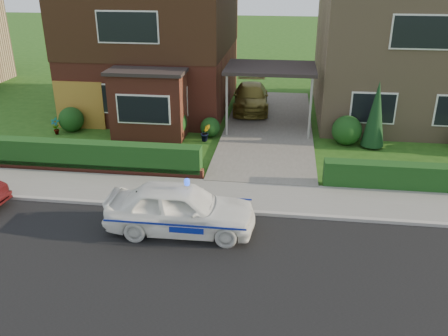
# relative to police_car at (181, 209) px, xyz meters

# --- Properties ---
(ground) EXTENTS (120.00, 120.00, 0.00)m
(ground) POSITION_rel_police_car_xyz_m (1.98, -1.89, -0.69)
(ground) COLOR #1F4B14
(ground) RESTS_ON ground
(road) EXTENTS (60.00, 6.00, 0.02)m
(road) POSITION_rel_police_car_xyz_m (1.98, -1.89, -0.69)
(road) COLOR black
(road) RESTS_ON ground
(kerb) EXTENTS (60.00, 0.16, 0.12)m
(kerb) POSITION_rel_police_car_xyz_m (1.98, 1.16, -0.63)
(kerb) COLOR #9E9993
(kerb) RESTS_ON ground
(sidewalk) EXTENTS (60.00, 2.00, 0.10)m
(sidewalk) POSITION_rel_police_car_xyz_m (1.98, 2.21, -0.64)
(sidewalk) COLOR slate
(sidewalk) RESTS_ON ground
(driveway) EXTENTS (3.80, 12.00, 0.12)m
(driveway) POSITION_rel_police_car_xyz_m (1.98, 9.11, -0.63)
(driveway) COLOR #666059
(driveway) RESTS_ON ground
(house_left) EXTENTS (7.50, 9.53, 7.25)m
(house_left) POSITION_rel_police_car_xyz_m (-3.81, 12.01, 3.12)
(house_left) COLOR brown
(house_left) RESTS_ON ground
(house_right) EXTENTS (7.50, 8.06, 7.25)m
(house_right) POSITION_rel_police_car_xyz_m (7.78, 12.10, 2.97)
(house_right) COLOR #95795B
(house_right) RESTS_ON ground
(carport_link) EXTENTS (3.80, 3.00, 2.77)m
(carport_link) POSITION_rel_police_car_xyz_m (1.98, 9.06, 1.96)
(carport_link) COLOR black
(carport_link) RESTS_ON ground
(garage_door) EXTENTS (2.20, 0.10, 2.10)m
(garage_door) POSITION_rel_police_car_xyz_m (-6.27, 8.07, 0.36)
(garage_door) COLOR #8E5F1F
(garage_door) RESTS_ON ground
(dwarf_wall) EXTENTS (7.70, 0.25, 0.36)m
(dwarf_wall) POSITION_rel_police_car_xyz_m (-3.82, 3.41, -0.51)
(dwarf_wall) COLOR brown
(dwarf_wall) RESTS_ON ground
(hedge_left) EXTENTS (7.50, 0.55, 0.90)m
(hedge_left) POSITION_rel_police_car_xyz_m (-3.82, 3.56, -0.69)
(hedge_left) COLOR #113615
(hedge_left) RESTS_ON ground
(hedge_right) EXTENTS (7.50, 0.55, 0.80)m
(hedge_right) POSITION_rel_police_car_xyz_m (7.78, 3.46, -0.69)
(hedge_right) COLOR #113615
(hedge_right) RESTS_ON ground
(shrub_left_far) EXTENTS (1.08, 1.08, 1.08)m
(shrub_left_far) POSITION_rel_police_car_xyz_m (-6.52, 7.61, -0.15)
(shrub_left_far) COLOR #113615
(shrub_left_far) RESTS_ON ground
(shrub_left_mid) EXTENTS (1.32, 1.32, 1.32)m
(shrub_left_mid) POSITION_rel_police_car_xyz_m (-2.02, 7.41, -0.03)
(shrub_left_mid) COLOR #113615
(shrub_left_mid) RESTS_ON ground
(shrub_left_near) EXTENTS (0.84, 0.84, 0.84)m
(shrub_left_near) POSITION_rel_police_car_xyz_m (-0.42, 7.71, -0.27)
(shrub_left_near) COLOR #113615
(shrub_left_near) RESTS_ON ground
(shrub_right_near) EXTENTS (1.20, 1.20, 1.20)m
(shrub_right_near) POSITION_rel_police_car_xyz_m (5.18, 7.51, -0.09)
(shrub_right_near) COLOR #113615
(shrub_right_near) RESTS_ON ground
(conifer_a) EXTENTS (0.90, 0.90, 2.60)m
(conifer_a) POSITION_rel_police_car_xyz_m (6.18, 7.31, 0.61)
(conifer_a) COLOR black
(conifer_a) RESTS_ON ground
(police_car) EXTENTS (3.73, 4.08, 1.55)m
(police_car) POSITION_rel_police_car_xyz_m (0.00, 0.00, 0.00)
(police_car) COLOR white
(police_car) RESTS_ON ground
(driveway_car) EXTENTS (1.95, 4.22, 1.19)m
(driveway_car) POSITION_rel_police_car_xyz_m (0.98, 11.64, 0.03)
(driveway_car) COLOR olive
(driveway_car) RESTS_ON driveway
(potted_plant_a) EXTENTS (0.40, 0.30, 0.71)m
(potted_plant_a) POSITION_rel_police_car_xyz_m (-7.02, 7.11, -0.34)
(potted_plant_a) COLOR gray
(potted_plant_a) RESTS_ON ground
(potted_plant_b) EXTENTS (0.50, 0.46, 0.73)m
(potted_plant_b) POSITION_rel_police_car_xyz_m (-0.52, 7.11, -0.33)
(potted_plant_b) COLOR gray
(potted_plant_b) RESTS_ON ground
(potted_plant_c) EXTENTS (0.51, 0.51, 0.86)m
(potted_plant_c) POSITION_rel_police_car_xyz_m (-0.52, 4.19, -0.26)
(potted_plant_c) COLOR gray
(potted_plant_c) RESTS_ON ground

